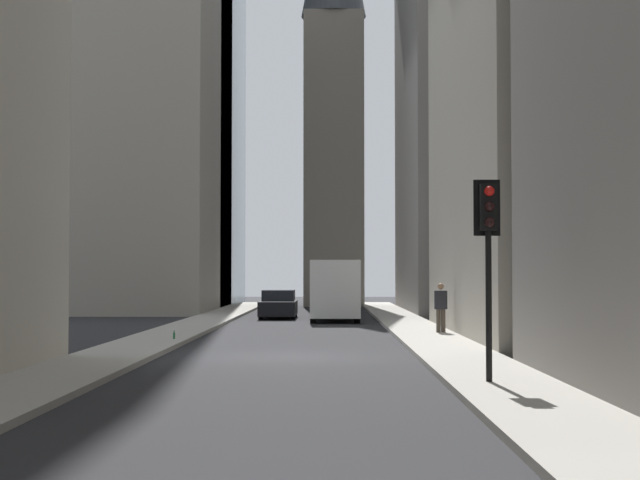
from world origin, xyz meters
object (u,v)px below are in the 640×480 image
sedan_black (278,305)px  discarded_bottle (174,336)px  traffic_light_foreground (488,232)px  pedestrian (441,306)px  delivery_truck (335,290)px

sedan_black → discarded_bottle: (-17.18, 2.43, -0.42)m
sedan_black → traffic_light_foreground: 29.78m
pedestrian → delivery_truck: bearing=18.2°
traffic_light_foreground → discarded_bottle: (11.97, 8.03, -2.77)m
traffic_light_foreground → delivery_truck: bearing=6.0°
delivery_truck → discarded_bottle: delivery_truck is taller
sedan_black → pedestrian: pedestrian is taller
sedan_black → pedestrian: (-13.64, -6.50, 0.43)m
delivery_truck → sedan_black: 3.77m
pedestrian → traffic_light_foreground: bearing=176.7°
pedestrian → discarded_bottle: size_ratio=6.46×
traffic_light_foreground → sedan_black: bearing=10.9°
sedan_black → pedestrian: 15.11m
sedan_black → traffic_light_foreground: bearing=-169.1°
delivery_truck → discarded_bottle: size_ratio=23.93×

